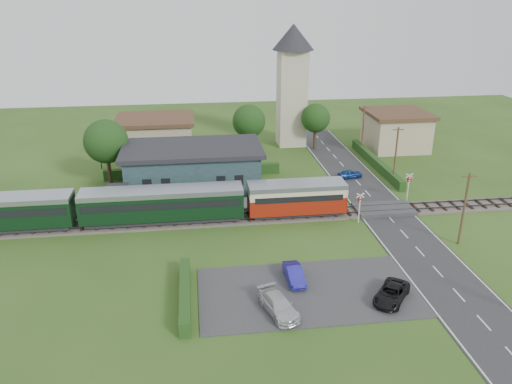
{
  "coord_description": "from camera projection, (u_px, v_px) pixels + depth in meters",
  "views": [
    {
      "loc": [
        -9.82,
        -44.4,
        21.91
      ],
      "look_at": [
        -3.49,
        4.0,
        2.12
      ],
      "focal_mm": 35.0,
      "sensor_mm": 36.0,
      "label": 1
    }
  ],
  "objects": [
    {
      "name": "streetlamp_east",
      "position": [
        363.0,
        124.0,
        75.81
      ],
      "size": [
        0.3,
        0.3,
        5.15
      ],
      "color": "#3F3F47",
      "rests_on": "ground"
    },
    {
      "name": "car_park_blue",
      "position": [
        294.0,
        274.0,
        40.2
      ],
      "size": [
        1.37,
        3.63,
        1.18
      ],
      "primitive_type": "imported",
      "rotation": [
        0.0,
        0.0,
        0.04
      ],
      "color": "#2521A4",
      "rests_on": "car_park"
    },
    {
      "name": "hedge_carpark",
      "position": [
        185.0,
        294.0,
        37.64
      ],
      "size": [
        0.8,
        9.0,
        1.2
      ],
      "primitive_type": "cube",
      "color": "#193814",
      "rests_on": "ground"
    },
    {
      "name": "car_park_silver",
      "position": [
        278.0,
        305.0,
        36.17
      ],
      "size": [
        2.98,
        4.7,
        1.27
      ],
      "primitive_type": "imported",
      "rotation": [
        0.0,
        0.0,
        0.3
      ],
      "color": "silver",
      "rests_on": "car_park"
    },
    {
      "name": "tree_c",
      "position": [
        316.0,
        118.0,
        72.4
      ],
      "size": [
        4.2,
        4.2,
        6.78
      ],
      "color": "#332316",
      "rests_on": "ground"
    },
    {
      "name": "house_west",
      "position": [
        156.0,
        136.0,
        70.34
      ],
      "size": [
        10.8,
        8.8,
        5.5
      ],
      "color": "tan",
      "rests_on": "ground"
    },
    {
      "name": "equipment_hut",
      "position": [
        117.0,
        198.0,
        52.17
      ],
      "size": [
        2.3,
        2.3,
        2.55
      ],
      "color": "beige",
      "rests_on": "platform"
    },
    {
      "name": "streetlamp_west",
      "position": [
        99.0,
        147.0,
        64.81
      ],
      "size": [
        0.3,
        0.3,
        5.15
      ],
      "color": "#3F3F47",
      "rests_on": "ground"
    },
    {
      "name": "pedestrian_near",
      "position": [
        263.0,
        195.0,
        54.37
      ],
      "size": [
        0.61,
        0.44,
        1.54
      ],
      "primitive_type": "imported",
      "rotation": [
        0.0,
        0.0,
        3.29
      ],
      "color": "gray",
      "rests_on": "platform"
    },
    {
      "name": "road",
      "position": [
        391.0,
        219.0,
        51.41
      ],
      "size": [
        6.0,
        70.0,
        0.05
      ],
      "primitive_type": "cube",
      "color": "#28282B",
      "rests_on": "ground"
    },
    {
      "name": "crossing_signal_far",
      "position": [
        409.0,
        183.0,
        55.08
      ],
      "size": [
        0.84,
        0.28,
        3.28
      ],
      "color": "silver",
      "rests_on": "ground"
    },
    {
      "name": "hedge_station",
      "position": [
        193.0,
        171.0,
        63.01
      ],
      "size": [
        22.0,
        0.8,
        1.3
      ],
      "primitive_type": "cube",
      "color": "#193814",
      "rests_on": "ground"
    },
    {
      "name": "car_park",
      "position": [
        308.0,
        291.0,
        38.99
      ],
      "size": [
        17.0,
        9.0,
        0.08
      ],
      "primitive_type": "cube",
      "color": "#333335",
      "rests_on": "ground"
    },
    {
      "name": "pedestrian_far",
      "position": [
        121.0,
        204.0,
        51.75
      ],
      "size": [
        0.89,
        1.01,
        1.74
      ],
      "primitive_type": "imported",
      "rotation": [
        0.0,
        0.0,
        1.26
      ],
      "color": "gray",
      "rests_on": "platform"
    },
    {
      "name": "railway_track",
      "position": [
        292.0,
        215.0,
        52.01
      ],
      "size": [
        76.0,
        3.2,
        0.49
      ],
      "color": "#4C443D",
      "rests_on": "ground"
    },
    {
      "name": "tree_a",
      "position": [
        106.0,
        142.0,
        58.66
      ],
      "size": [
        5.2,
        5.2,
        8.0
      ],
      "color": "#332316",
      "rests_on": "ground"
    },
    {
      "name": "ground",
      "position": [
        295.0,
        225.0,
        50.21
      ],
      "size": [
        120.0,
        120.0,
        0.0
      ],
      "primitive_type": "plane",
      "color": "#2D4C19"
    },
    {
      "name": "crossing_signal_near",
      "position": [
        360.0,
        203.0,
        49.81
      ],
      "size": [
        0.84,
        0.28,
        3.28
      ],
      "color": "silver",
      "rests_on": "ground"
    },
    {
      "name": "crossing_deck",
      "position": [
        384.0,
        209.0,
        53.17
      ],
      "size": [
        6.2,
        3.4,
        0.45
      ],
      "primitive_type": "cube",
      "color": "#333335",
      "rests_on": "ground"
    },
    {
      "name": "station_building",
      "position": [
        193.0,
        168.0,
        58.1
      ],
      "size": [
        16.0,
        9.0,
        5.3
      ],
      "color": "#1E3A44",
      "rests_on": "ground"
    },
    {
      "name": "utility_pole_d",
      "position": [
        363.0,
        129.0,
        70.78
      ],
      "size": [
        1.4,
        0.22,
        7.0
      ],
      "color": "#473321",
      "rests_on": "ground"
    },
    {
      "name": "church_tower",
      "position": [
        292.0,
        77.0,
        72.7
      ],
      "size": [
        6.0,
        6.0,
        17.6
      ],
      "color": "beige",
      "rests_on": "ground"
    },
    {
      "name": "house_east",
      "position": [
        396.0,
        130.0,
        73.62
      ],
      "size": [
        8.8,
        8.8,
        5.5
      ],
      "color": "tan",
      "rests_on": "ground"
    },
    {
      "name": "platform",
      "position": [
        195.0,
        207.0,
        53.71
      ],
      "size": [
        30.0,
        3.0,
        0.45
      ],
      "primitive_type": "cube",
      "color": "gray",
      "rests_on": "ground"
    },
    {
      "name": "car_on_road",
      "position": [
        350.0,
        174.0,
        62.38
      ],
      "size": [
        3.27,
        1.79,
        1.05
      ],
      "primitive_type": "imported",
      "rotation": [
        0.0,
        0.0,
        1.76
      ],
      "color": "navy",
      "rests_on": "road"
    },
    {
      "name": "utility_pole_c",
      "position": [
        396.0,
        155.0,
        59.75
      ],
      "size": [
        1.4,
        0.22,
        7.0
      ],
      "color": "#473321",
      "rests_on": "ground"
    },
    {
      "name": "tree_b",
      "position": [
        249.0,
        121.0,
        69.23
      ],
      "size": [
        4.6,
        4.6,
        7.34
      ],
      "color": "#332316",
      "rests_on": "ground"
    },
    {
      "name": "car_park_dark",
      "position": [
        391.0,
        293.0,
        37.67
      ],
      "size": [
        4.08,
        4.42,
        1.15
      ],
      "primitive_type": "imported",
      "rotation": [
        0.0,
        0.0,
        -0.68
      ],
      "color": "black",
      "rests_on": "car_park"
    },
    {
      "name": "utility_pole_b",
      "position": [
        464.0,
        208.0,
        45.04
      ],
      "size": [
        1.4,
        0.22,
        7.0
      ],
      "color": "#473321",
      "rests_on": "ground"
    },
    {
      "name": "hedge_roadside",
      "position": [
        376.0,
        163.0,
        66.4
      ],
      "size": [
        0.8,
        18.0,
        1.2
      ],
      "primitive_type": "cube",
      "color": "#193814",
      "rests_on": "ground"
    },
    {
      "name": "train",
      "position": [
        130.0,
        205.0,
        49.27
      ],
      "size": [
        43.2,
        2.9,
        3.4
      ],
      "color": "#232328",
      "rests_on": "ground"
    }
  ]
}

